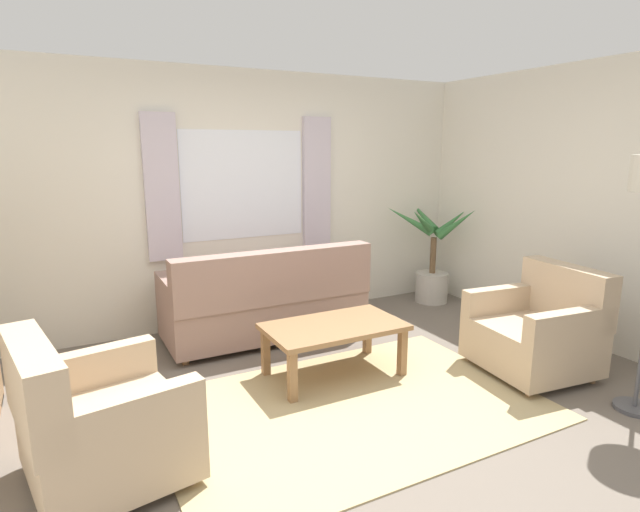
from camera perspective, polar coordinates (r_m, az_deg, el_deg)
ground_plane at (r=3.83m, az=3.68°, el=-16.54°), size 6.24×6.24×0.00m
wall_back at (r=5.45m, az=-8.66°, el=6.30°), size 5.32×0.12×2.60m
wall_right at (r=5.30m, az=29.38°, el=4.75°), size 0.12×4.40×2.60m
window_with_curtains at (r=5.35m, az=-8.41°, el=7.83°), size 1.98×0.07×1.40m
area_rug at (r=3.83m, az=3.68°, el=-16.46°), size 2.67×1.79×0.01m
couch at (r=4.97m, az=-5.94°, el=-5.15°), size 1.90×0.82×0.92m
armchair_left at (r=3.18m, az=-23.75°, el=-16.73°), size 0.96×0.97×0.88m
armchair_right at (r=4.61m, az=23.15°, el=-7.63°), size 0.90×0.92×0.88m
coffee_table at (r=4.16m, az=1.57°, el=-8.36°), size 1.10×0.64×0.44m
potted_plant at (r=6.25m, az=12.29°, el=-0.81°), size 1.05×1.12×1.22m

